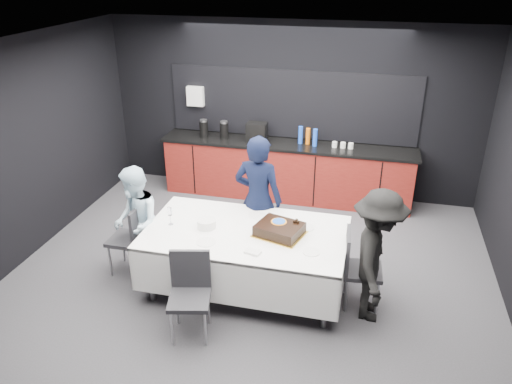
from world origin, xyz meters
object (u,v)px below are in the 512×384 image
Objects in this scene: cake_assembly at (280,229)px; plate_stack at (206,224)px; chair_left at (132,234)px; person_center at (258,200)px; party_table at (246,242)px; chair_right at (356,264)px; champagne_flute at (170,212)px; chair_near at (190,288)px; person_right at (376,256)px; person_left at (136,223)px.

cake_assembly is 0.86m from plate_stack.
chair_left is 0.54× the size of person_center.
person_center is at bearing 56.81° from plate_stack.
party_table is 1.28m from chair_right.
champagne_flute reaches higher than chair_left.
chair_near reaches higher than party_table.
party_table is 2.51× the size of chair_left.
person_right is (1.09, -0.18, -0.08)m from cake_assembly.
person_center reaches higher than chair_left.
cake_assembly is 0.77m from person_center.
chair_right and chair_near have the same top height.
person_right is (1.85, 0.71, 0.23)m from chair_near.
person_right is (1.48, -0.16, 0.12)m from party_table.
champagne_flute reaches higher than plate_stack.
person_left is (0.08, -0.00, 0.18)m from chair_left.
champagne_flute is at bearing 54.67° from person_left.
cake_assembly reaches higher than chair_right.
chair_right is at bearing -1.23° from cake_assembly.
person_center is at bearing 25.01° from chair_left.
party_table is at bearing 0.04° from chair_left.
party_table is at bearing -177.35° from cake_assembly.
chair_left is (-1.85, -0.02, -0.31)m from cake_assembly.
champagne_flute is 0.13× the size of person_center.
champagne_flute is at bearing -176.92° from cake_assembly.
person_center reaches higher than party_table.
person_right is at bearing -3.10° from chair_left.
chair_left is at bearing -120.77° from person_left.
chair_left is at bearing -179.96° from party_table.
chair_right is (1.28, -0.00, -0.11)m from party_table.
person_right is (2.39, -0.11, -0.17)m from champagne_flute.
chair_near is at bearing -38.56° from chair_left.
cake_assembly reaches higher than chair_left.
champagne_flute is (-1.30, -0.07, 0.09)m from cake_assembly.
chair_right is 1.87m from chair_near.
chair_right is 0.54× the size of person_center.
person_center is (1.45, 0.67, 0.32)m from chair_left.
chair_near reaches higher than plate_stack.
cake_assembly is 0.44× the size of person_left.
party_table is at bearing 60.66° from person_left.
person_center is at bearing 86.88° from person_left.
chair_right is (2.18, 0.05, -0.40)m from champagne_flute.
plate_stack is 1.96m from person_right.
cake_assembly is 0.41× the size of person_right.
chair_right is 1.00× the size of chair_near.
party_table is 2.51× the size of chair_near.
cake_assembly is 0.68× the size of chair_left.
party_table is at bearing 97.19° from person_center.
plate_stack is at bearing -177.36° from cake_assembly.
champagne_flute is 0.16× the size of person_left.
cake_assembly reaches higher than chair_near.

